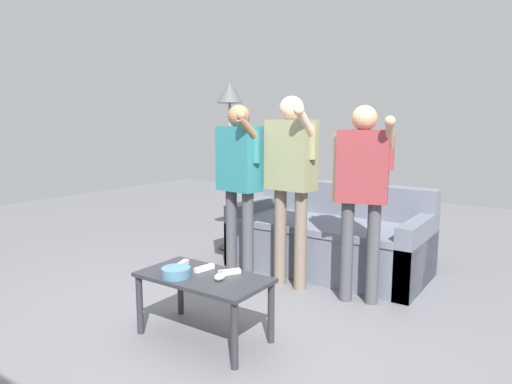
% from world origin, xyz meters
% --- Properties ---
extents(ground_plane, '(12.00, 12.00, 0.00)m').
position_xyz_m(ground_plane, '(0.00, 0.00, 0.00)').
color(ground_plane, slate).
extents(couch, '(1.81, 0.90, 0.80)m').
position_xyz_m(couch, '(0.09, 1.53, 0.29)').
color(couch, slate).
rests_on(couch, ground).
extents(coffee_table, '(0.86, 0.45, 0.42)m').
position_xyz_m(coffee_table, '(0.03, -0.23, 0.36)').
color(coffee_table, '#2D2D33').
rests_on(coffee_table, ground).
extents(snack_bowl, '(0.19, 0.19, 0.06)m').
position_xyz_m(snack_bowl, '(-0.10, -0.35, 0.45)').
color(snack_bowl, teal).
rests_on(snack_bowl, coffee_table).
extents(game_remote_nunchuk, '(0.06, 0.09, 0.05)m').
position_xyz_m(game_remote_nunchuk, '(0.17, -0.24, 0.45)').
color(game_remote_nunchuk, white).
rests_on(game_remote_nunchuk, coffee_table).
extents(floor_lamp, '(0.28, 0.28, 1.83)m').
position_xyz_m(floor_lamp, '(-1.14, 1.57, 1.53)').
color(floor_lamp, '#2D2D33').
rests_on(floor_lamp, ground).
extents(player_left, '(0.45, 0.36, 1.55)m').
position_xyz_m(player_left, '(-0.45, 0.80, 0.97)').
color(player_left, '#47474C').
rests_on(player_left, ground).
extents(player_center, '(0.47, 0.38, 1.61)m').
position_xyz_m(player_center, '(0.01, 0.91, 1.02)').
color(player_center, '#756656').
rests_on(player_center, ground).
extents(player_right, '(0.49, 0.31, 1.53)m').
position_xyz_m(player_right, '(0.63, 0.91, 0.96)').
color(player_right, '#47474C').
rests_on(player_right, ground).
extents(game_remote_wand_near, '(0.11, 0.14, 0.03)m').
position_xyz_m(game_remote_wand_near, '(0.15, -0.12, 0.44)').
color(game_remote_wand_near, white).
rests_on(game_remote_wand_near, coffee_table).
extents(game_remote_wand_far, '(0.06, 0.15, 0.03)m').
position_xyz_m(game_remote_wand_far, '(-0.03, -0.15, 0.44)').
color(game_remote_wand_far, white).
rests_on(game_remote_wand_far, coffee_table).
extents(game_remote_wand_spare, '(0.08, 0.17, 0.03)m').
position_xyz_m(game_remote_wand_spare, '(-0.21, -0.18, 0.44)').
color(game_remote_wand_spare, white).
rests_on(game_remote_wand_spare, coffee_table).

